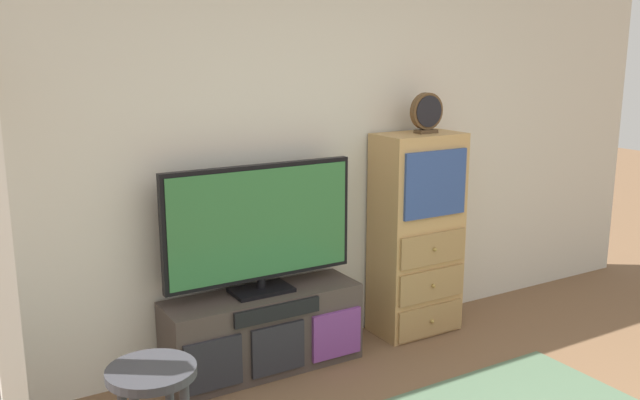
{
  "coord_description": "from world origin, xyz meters",
  "views": [
    {
      "loc": [
        -1.96,
        -1.25,
        1.9
      ],
      "look_at": [
        -0.08,
        1.9,
        1.09
      ],
      "focal_mm": 38.0,
      "sensor_mm": 36.0,
      "label": 1
    }
  ],
  "objects": [
    {
      "name": "side_cabinet",
      "position": [
        0.86,
        2.2,
        0.68
      ],
      "size": [
        0.58,
        0.38,
        1.37
      ],
      "color": "tan",
      "rests_on": "ground_plane"
    },
    {
      "name": "media_console",
      "position": [
        -0.3,
        2.19,
        0.24
      ],
      "size": [
        1.2,
        0.38,
        0.49
      ],
      "color": "#423833",
      "rests_on": "ground_plane"
    },
    {
      "name": "television",
      "position": [
        -0.3,
        2.22,
        0.9
      ],
      "size": [
        1.19,
        0.22,
        0.77
      ],
      "color": "black",
      "rests_on": "media_console"
    },
    {
      "name": "back_wall",
      "position": [
        0.0,
        2.46,
        1.35
      ],
      "size": [
        6.4,
        0.12,
        2.7
      ],
      "primitive_type": "cube",
      "color": "beige",
      "rests_on": "ground_plane"
    },
    {
      "name": "desk_clock",
      "position": [
        0.9,
        2.19,
        1.5
      ],
      "size": [
        0.24,
        0.08,
        0.26
      ],
      "color": "#4C3823",
      "rests_on": "side_cabinet"
    }
  ]
}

